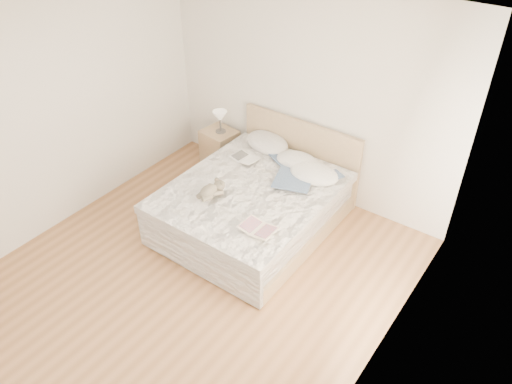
% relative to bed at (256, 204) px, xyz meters
% --- Properties ---
extents(floor, '(4.00, 4.50, 0.00)m').
position_rel_bed_xyz_m(floor, '(0.00, -1.19, -0.31)').
color(floor, brown).
rests_on(floor, ground).
extents(ceiling, '(4.00, 4.50, 0.00)m').
position_rel_bed_xyz_m(ceiling, '(0.00, -1.19, 2.39)').
color(ceiling, white).
rests_on(ceiling, ground).
extents(wall_back, '(4.00, 0.02, 2.70)m').
position_rel_bed_xyz_m(wall_back, '(0.00, 1.06, 1.04)').
color(wall_back, silver).
rests_on(wall_back, ground).
extents(wall_left, '(0.02, 4.50, 2.70)m').
position_rel_bed_xyz_m(wall_left, '(-2.00, -1.19, 1.04)').
color(wall_left, silver).
rests_on(wall_left, ground).
extents(wall_right, '(0.02, 4.50, 2.70)m').
position_rel_bed_xyz_m(wall_right, '(2.00, -1.19, 1.04)').
color(wall_right, silver).
rests_on(wall_right, ground).
extents(window, '(0.02, 1.30, 1.10)m').
position_rel_bed_xyz_m(window, '(1.99, -0.89, 1.14)').
color(window, white).
rests_on(window, wall_right).
extents(bed, '(1.72, 2.14, 1.00)m').
position_rel_bed_xyz_m(bed, '(0.00, 0.00, 0.00)').
color(bed, tan).
rests_on(bed, floor).
extents(nightstand, '(0.50, 0.45, 0.56)m').
position_rel_bed_xyz_m(nightstand, '(-1.20, 0.79, -0.03)').
color(nightstand, '#A1845E').
rests_on(nightstand, floor).
extents(table_lamp, '(0.23, 0.23, 0.31)m').
position_rel_bed_xyz_m(table_lamp, '(-1.17, 0.79, 0.48)').
color(table_lamp, '#49443F').
rests_on(table_lamp, nightstand).
extents(pillow_left, '(0.75, 0.63, 0.19)m').
position_rel_bed_xyz_m(pillow_left, '(-0.40, 0.82, 0.33)').
color(pillow_left, silver).
rests_on(pillow_left, bed).
extents(pillow_middle, '(0.58, 0.43, 0.16)m').
position_rel_bed_xyz_m(pillow_middle, '(0.15, 0.67, 0.33)').
color(pillow_middle, white).
rests_on(pillow_middle, bed).
extents(pillow_right, '(0.64, 0.48, 0.18)m').
position_rel_bed_xyz_m(pillow_right, '(0.47, 0.54, 0.33)').
color(pillow_right, white).
rests_on(pillow_right, bed).
extents(blouse, '(0.87, 0.90, 0.03)m').
position_rel_bed_xyz_m(blouse, '(0.30, 0.40, 0.32)').
color(blouse, '#394F6F').
rests_on(blouse, bed).
extents(photo_book, '(0.37, 0.27, 0.03)m').
position_rel_bed_xyz_m(photo_book, '(-0.41, 0.35, 0.32)').
color(photo_book, white).
rests_on(photo_book, bed).
extents(childrens_book, '(0.39, 0.27, 0.03)m').
position_rel_bed_xyz_m(childrens_book, '(0.51, -0.66, 0.32)').
color(childrens_book, '#FAE9CC').
rests_on(childrens_book, bed).
extents(teddy_bear, '(0.24, 0.32, 0.16)m').
position_rel_bed_xyz_m(teddy_bear, '(-0.25, -0.53, 0.34)').
color(teddy_bear, '#69614F').
rests_on(teddy_bear, bed).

